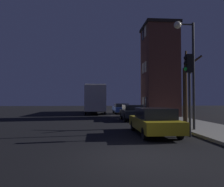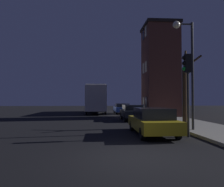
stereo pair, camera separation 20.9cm
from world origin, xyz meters
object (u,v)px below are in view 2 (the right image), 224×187
bare_tree (185,90)px  bus (96,97)px  streetlamp (186,56)px  traffic_light (187,77)px  car_far_lane (122,108)px  car_mid_lane (132,112)px  car_near_lane (152,121)px

bare_tree → bus: bare_tree is taller
streetlamp → traffic_light: 2.16m
traffic_light → bus: (-4.52, 19.52, -0.74)m
streetlamp → bare_tree: streetlamp is taller
bare_tree → bus: (-5.91, 15.91, -0.29)m
streetlamp → car_far_lane: streetlamp is taller
bus → car_mid_lane: size_ratio=2.55×
traffic_light → car_mid_lane: size_ratio=0.98×
traffic_light → bare_tree: bearing=68.9°
car_far_lane → streetlamp: bearing=-83.9°
streetlamp → bus: size_ratio=0.58×
car_mid_lane → bare_tree: bearing=-62.6°
car_mid_lane → bus: bearing=106.7°
bare_tree → car_near_lane: (-2.94, -2.86, -1.73)m
car_mid_lane → car_far_lane: (0.13, 9.34, -0.03)m
bus → car_far_lane: (3.36, -1.39, -1.45)m
car_mid_lane → car_far_lane: size_ratio=0.87×
streetlamp → traffic_light: (-0.62, -1.54, -1.38)m
traffic_light → streetlamp: bearing=67.9°
bare_tree → car_near_lane: size_ratio=1.12×
bus → streetlamp: bearing=-74.0°
bare_tree → car_mid_lane: 6.08m
traffic_light → bus: traffic_light is taller
traffic_light → car_near_lane: (-1.55, 0.75, -2.18)m
streetlamp → bare_tree: bearing=69.6°
car_far_lane → bus: bearing=157.5°
streetlamp → car_mid_lane: (-1.92, 7.25, -3.54)m
streetlamp → car_far_lane: size_ratio=1.29×
car_near_lane → traffic_light: bearing=-25.7°
streetlamp → bus: (-5.14, 17.98, -2.12)m
bus → car_mid_lane: bus is taller
streetlamp → bare_tree: size_ratio=1.20×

